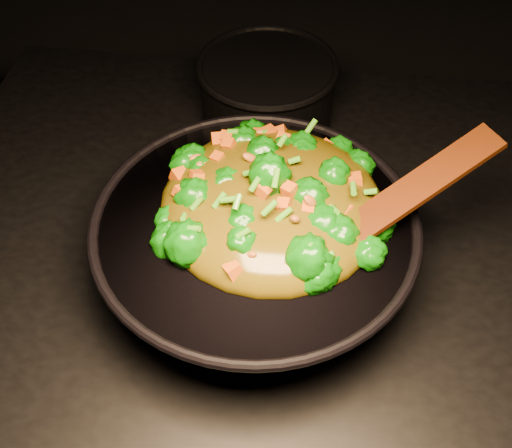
# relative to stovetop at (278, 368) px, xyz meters

# --- Properties ---
(stovetop) EXTENTS (1.20, 0.90, 0.90)m
(stovetop) POSITION_rel_stovetop_xyz_m (0.00, 0.00, 0.00)
(stovetop) COLOR black
(stovetop) RESTS_ON ground
(wok) EXTENTS (0.54, 0.54, 0.12)m
(wok) POSITION_rel_stovetop_xyz_m (-0.04, -0.10, 0.51)
(wok) COLOR black
(wok) RESTS_ON stovetop
(stir_fry) EXTENTS (0.32, 0.32, 0.11)m
(stir_fry) POSITION_rel_stovetop_xyz_m (-0.02, -0.07, 0.63)
(stir_fry) COLOR #0F6C07
(stir_fry) RESTS_ON wok
(spatula) EXTENTS (0.26, 0.20, 0.12)m
(spatula) POSITION_rel_stovetop_xyz_m (0.15, -0.08, 0.62)
(spatula) COLOR #341107
(spatula) RESTS_ON wok
(back_pot) EXTENTS (0.29, 0.29, 0.14)m
(back_pot) POSITION_rel_stovetop_xyz_m (-0.06, 0.26, 0.52)
(back_pot) COLOR black
(back_pot) RESTS_ON stovetop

